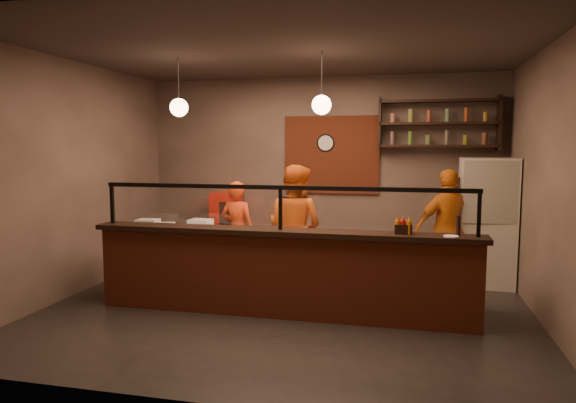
% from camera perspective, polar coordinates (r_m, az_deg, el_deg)
% --- Properties ---
extents(floor, '(6.00, 6.00, 0.00)m').
position_cam_1_polar(floor, '(6.62, -0.19, -11.80)').
color(floor, black).
rests_on(floor, ground).
extents(ceiling, '(6.00, 6.00, 0.00)m').
position_cam_1_polar(ceiling, '(6.41, -0.20, 16.56)').
color(ceiling, '#3D342F').
rests_on(ceiling, wall_back).
extents(wall_back, '(6.00, 0.00, 6.00)m').
position_cam_1_polar(wall_back, '(8.77, 3.59, 3.24)').
color(wall_back, '#725D54').
rests_on(wall_back, floor).
extents(wall_left, '(0.00, 5.00, 5.00)m').
position_cam_1_polar(wall_left, '(7.59, -22.82, 2.33)').
color(wall_left, '#725D54').
rests_on(wall_left, floor).
extents(wall_right, '(0.00, 5.00, 5.00)m').
position_cam_1_polar(wall_right, '(6.34, 27.23, 1.48)').
color(wall_right, '#725D54').
rests_on(wall_right, floor).
extents(wall_front, '(6.00, 0.00, 6.00)m').
position_cam_1_polar(wall_front, '(3.94, -8.62, -0.33)').
color(wall_front, '#725D54').
rests_on(wall_front, floor).
extents(brick_patch, '(1.60, 0.04, 1.30)m').
position_cam_1_polar(brick_patch, '(8.70, 4.87, 5.18)').
color(brick_patch, brown).
rests_on(brick_patch, wall_back).
extents(service_counter, '(4.60, 0.25, 1.00)m').
position_cam_1_polar(service_counter, '(6.21, -0.83, -8.23)').
color(service_counter, brown).
rests_on(service_counter, floor).
extents(counter_ledge, '(4.70, 0.37, 0.06)m').
position_cam_1_polar(counter_ledge, '(6.10, -0.84, -3.40)').
color(counter_ledge, black).
rests_on(counter_ledge, service_counter).
extents(worktop_cabinet, '(4.60, 0.75, 0.85)m').
position_cam_1_polar(worktop_cabinet, '(6.70, 0.21, -7.83)').
color(worktop_cabinet, gray).
rests_on(worktop_cabinet, floor).
extents(worktop, '(4.60, 0.75, 0.05)m').
position_cam_1_polar(worktop, '(6.60, 0.21, -4.03)').
color(worktop, beige).
rests_on(worktop, worktop_cabinet).
extents(sneeze_guard, '(4.50, 0.05, 0.52)m').
position_cam_1_polar(sneeze_guard, '(6.05, -0.85, -0.22)').
color(sneeze_guard, white).
rests_on(sneeze_guard, counter_ledge).
extents(wall_shelving, '(1.84, 0.28, 0.85)m').
position_cam_1_polar(wall_shelving, '(8.47, 16.33, 8.32)').
color(wall_shelving, black).
rests_on(wall_shelving, wall_back).
extents(wall_clock, '(0.30, 0.04, 0.30)m').
position_cam_1_polar(wall_clock, '(8.70, 4.22, 6.50)').
color(wall_clock, black).
rests_on(wall_clock, wall_back).
extents(pendant_left, '(0.24, 0.24, 0.77)m').
position_cam_1_polar(pendant_left, '(7.01, -12.02, 10.19)').
color(pendant_left, black).
rests_on(pendant_left, ceiling).
extents(pendant_right, '(0.24, 0.24, 0.77)m').
position_cam_1_polar(pendant_right, '(6.44, 3.75, 10.68)').
color(pendant_right, black).
rests_on(pendant_right, ceiling).
extents(cook_left, '(0.62, 0.47, 1.52)m').
position_cam_1_polar(cook_left, '(7.85, -5.62, -3.27)').
color(cook_left, '#E54115').
rests_on(cook_left, floor).
extents(cook_mid, '(1.05, 0.94, 1.79)m').
position_cam_1_polar(cook_mid, '(7.33, 0.76, -2.88)').
color(cook_mid, '#CE5413').
rests_on(cook_mid, floor).
extents(cook_right, '(1.10, 0.77, 1.73)m').
position_cam_1_polar(cook_right, '(7.72, 17.43, -2.92)').
color(cook_right, orange).
rests_on(cook_right, floor).
extents(fridge, '(0.81, 0.76, 1.87)m').
position_cam_1_polar(fridge, '(8.09, 21.17, -2.12)').
color(fridge, beige).
rests_on(fridge, floor).
extents(red_cooler, '(0.63, 0.60, 1.26)m').
position_cam_1_polar(red_cooler, '(8.93, -6.77, -3.01)').
color(red_cooler, '#AD170B').
rests_on(red_cooler, floor).
extents(pizza_dough, '(0.56, 0.56, 0.01)m').
position_cam_1_polar(pizza_dough, '(6.70, 0.13, -3.61)').
color(pizza_dough, white).
rests_on(pizza_dough, worktop).
extents(prep_tub_a, '(0.30, 0.25, 0.14)m').
position_cam_1_polar(prep_tub_a, '(7.32, -15.31, -2.47)').
color(prep_tub_a, silver).
rests_on(prep_tub_a, worktop).
extents(prep_tub_b, '(0.31, 0.25, 0.15)m').
position_cam_1_polar(prep_tub_b, '(7.14, -9.69, -2.55)').
color(prep_tub_b, silver).
rests_on(prep_tub_b, worktop).
extents(prep_tub_c, '(0.31, 0.27, 0.13)m').
position_cam_1_polar(prep_tub_c, '(7.00, -13.64, -2.86)').
color(prep_tub_c, silver).
rests_on(prep_tub_c, worktop).
extents(rolling_pin, '(0.32, 0.27, 0.06)m').
position_cam_1_polar(rolling_pin, '(7.33, -14.46, -2.76)').
color(rolling_pin, yellow).
rests_on(rolling_pin, worktop).
extents(condiment_caddy, '(0.20, 0.16, 0.11)m').
position_cam_1_polar(condiment_caddy, '(5.95, 12.67, -2.97)').
color(condiment_caddy, black).
rests_on(condiment_caddy, counter_ledge).
extents(pepper_mill, '(0.07, 0.07, 0.23)m').
position_cam_1_polar(pepper_mill, '(5.94, 18.38, -2.56)').
color(pepper_mill, black).
rests_on(pepper_mill, counter_ledge).
extents(small_plate, '(0.21, 0.21, 0.01)m').
position_cam_1_polar(small_plate, '(5.87, 17.67, -3.71)').
color(small_plate, white).
rests_on(small_plate, counter_ledge).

